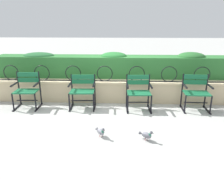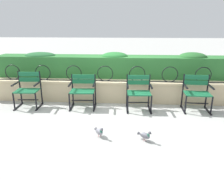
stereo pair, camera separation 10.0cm
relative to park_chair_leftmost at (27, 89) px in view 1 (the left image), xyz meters
name	(u,v)px [view 1 (the left image)]	position (x,y,z in m)	size (l,w,h in m)	color
ground_plane	(112,112)	(2.16, -0.28, -0.47)	(60.00, 60.00, 0.00)	#ADADA8
stone_wall	(113,91)	(2.16, 0.51, -0.17)	(6.94, 0.41, 0.58)	#C6B289
iron_arch_fence	(106,75)	(1.96, 0.43, 0.30)	(6.41, 0.02, 0.42)	black
hedge_row	(114,65)	(2.16, 1.01, 0.44)	(6.80, 0.66, 0.71)	#2D7033
park_chair_leftmost	(27,89)	(0.00, 0.00, 0.00)	(0.62, 0.55, 0.90)	#19663D
park_chair_centre_left	(83,90)	(1.40, 0.05, -0.01)	(0.65, 0.55, 0.82)	#19663D
park_chair_centre_right	(139,91)	(2.80, -0.01, -0.01)	(0.62, 0.54, 0.85)	#19663D
park_chair_rightmost	(196,91)	(4.21, 0.03, 0.00)	(0.65, 0.55, 0.87)	#19663D
pigeon_near_chairs	(101,131)	(2.00, -1.45, -0.36)	(0.21, 0.26, 0.22)	gray
pigeon_far_side	(146,135)	(2.84, -1.55, -0.36)	(0.25, 0.22, 0.22)	slate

